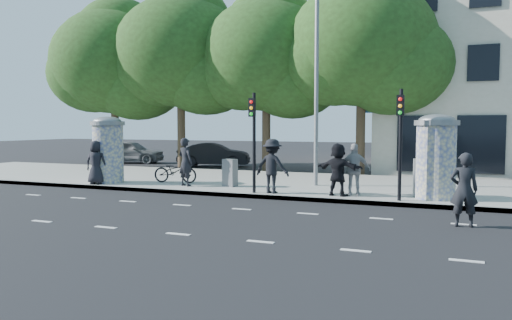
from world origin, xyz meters
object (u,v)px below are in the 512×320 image
at_px(ad_column_left, 108,148).
at_px(car_left, 130,152).
at_px(traffic_pole_far, 400,133).
at_px(ped_d, 272,166).
at_px(car_mid, 214,155).
at_px(street_lamp, 316,63).
at_px(cabinet_left, 230,173).
at_px(ped_f, 338,169).
at_px(traffic_pole_near, 253,132).
at_px(ped_e, 355,170).
at_px(man_road, 464,190).
at_px(bicycle, 175,171).
at_px(ped_a, 96,162).
at_px(ped_b, 185,162).
at_px(ad_column_right, 436,155).
at_px(cabinet_right, 422,177).

height_order(ad_column_left, car_left, ad_column_left).
xyz_separation_m(traffic_pole_far, car_left, (-18.07, 11.31, -1.49)).
xyz_separation_m(ped_d, car_mid, (-7.57, 10.67, -0.38)).
distance_m(street_lamp, cabinet_left, 5.26).
height_order(street_lamp, ped_f, street_lamp).
xyz_separation_m(traffic_pole_near, car_left, (-13.27, 11.31, -1.49)).
relative_size(ped_e, cabinet_left, 1.67).
relative_size(ad_column_left, street_lamp, 0.33).
xyz_separation_m(man_road, cabinet_left, (-8.11, 4.08, -0.24)).
height_order(ped_e, bicycle, ped_e).
height_order(ped_e, ped_f, ped_f).
distance_m(ad_column_left, ped_a, 0.84).
relative_size(ped_f, man_road, 0.96).
bearing_deg(bicycle, ped_f, -107.59).
bearing_deg(man_road, ped_f, -48.19).
distance_m(traffic_pole_near, ped_d, 1.32).
relative_size(traffic_pole_far, ped_b, 1.86).
bearing_deg(ped_a, bicycle, -163.09).
bearing_deg(car_left, bicycle, -151.81).
height_order(ped_b, man_road, ped_b).
distance_m(ped_a, bicycle, 3.08).
height_order(ped_e, car_mid, ped_e).
bearing_deg(car_left, ad_column_left, -163.24).
relative_size(ped_b, ped_e, 1.07).
bearing_deg(ad_column_right, car_mid, 142.01).
distance_m(man_road, bicycle, 11.48).
bearing_deg(ped_e, ped_f, 14.93).
relative_size(traffic_pole_near, ped_f, 1.97).
relative_size(ad_column_right, bicycle, 1.47).
relative_size(traffic_pole_near, ped_e, 1.98).
relative_size(traffic_pole_far, car_left, 0.78).
distance_m(ped_d, car_mid, 13.09).
bearing_deg(ped_e, cabinet_left, -18.90).
bearing_deg(ad_column_right, cabinet_right, 128.28).
bearing_deg(car_left, ped_b, -151.30).
height_order(traffic_pole_far, man_road, traffic_pole_far).
height_order(cabinet_left, car_left, car_left).
relative_size(ped_b, cabinet_right, 1.52).
xyz_separation_m(cabinet_right, car_mid, (-12.36, 9.45, -0.05)).
bearing_deg(car_mid, bicycle, -179.92).
bearing_deg(ad_column_left, ped_e, -0.52).
distance_m(ad_column_right, bicycle, 9.92).
relative_size(ad_column_right, ped_f, 1.53).
xyz_separation_m(ad_column_left, ped_d, (7.20, -0.50, -0.47)).
xyz_separation_m(ad_column_left, street_lamp, (8.00, 2.13, 3.26)).
xyz_separation_m(ped_d, cabinet_left, (-2.13, 1.19, -0.41)).
distance_m(ped_b, ped_d, 3.79).
relative_size(traffic_pole_near, bicycle, 1.88).
bearing_deg(car_mid, ad_column_left, 164.65).
bearing_deg(ped_a, ped_b, 178.67).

